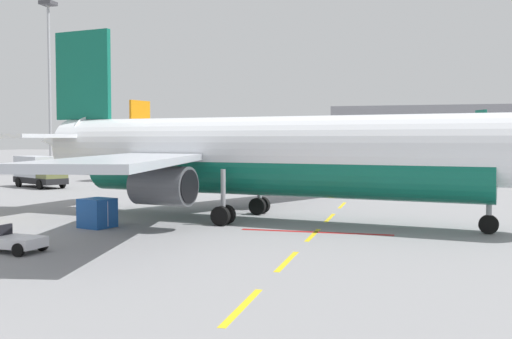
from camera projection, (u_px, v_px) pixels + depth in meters
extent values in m
cube|color=yellow|center=(242.00, 307.00, 16.94)|extent=(0.24, 4.00, 0.01)
cube|color=yellow|center=(287.00, 261.00, 23.26)|extent=(0.24, 4.00, 0.01)
cube|color=yellow|center=(313.00, 235.00, 29.65)|extent=(0.24, 4.00, 0.01)
cube|color=yellow|center=(330.00, 218.00, 36.16)|extent=(0.24, 4.00, 0.01)
cube|color=yellow|center=(342.00, 205.00, 43.00)|extent=(0.24, 4.00, 0.01)
cube|color=yellow|center=(351.00, 196.00, 49.75)|extent=(0.24, 4.00, 0.01)
cube|color=yellow|center=(357.00, 191.00, 55.29)|extent=(0.24, 4.00, 0.01)
cube|color=yellow|center=(362.00, 185.00, 62.15)|extent=(0.24, 4.00, 0.01)
cube|color=yellow|center=(367.00, 180.00, 69.28)|extent=(0.24, 4.00, 0.01)
cube|color=yellow|center=(370.00, 177.00, 74.84)|extent=(0.24, 4.00, 0.01)
cube|color=yellow|center=(372.00, 175.00, 80.58)|extent=(0.24, 4.00, 0.01)
cube|color=yellow|center=(375.00, 172.00, 87.44)|extent=(0.24, 4.00, 0.01)
cube|color=yellow|center=(378.00, 169.00, 94.57)|extent=(0.24, 4.00, 0.01)
cube|color=#B21414|center=(316.00, 232.00, 30.54)|extent=(8.00, 0.40, 0.01)
cylinder|color=white|center=(273.00, 149.00, 34.49)|extent=(30.32, 8.54, 3.80)
cylinder|color=#0F604C|center=(273.00, 166.00, 34.55)|extent=(24.74, 7.35, 3.50)
cone|color=white|center=(64.00, 140.00, 40.77)|extent=(4.66, 3.86, 3.23)
cube|color=#0F604C|center=(83.00, 75.00, 39.85)|extent=(4.40, 1.06, 6.00)
cube|color=white|center=(105.00, 137.00, 43.27)|extent=(4.18, 6.83, 0.24)
cube|color=white|center=(42.00, 136.00, 37.41)|extent=(4.18, 6.83, 0.24)
cube|color=#B7BCC6|center=(266.00, 153.00, 43.89)|extent=(12.32, 17.23, 0.36)
cube|color=#B7BCC6|center=(132.00, 160.00, 28.33)|extent=(7.72, 17.58, 0.36)
cylinder|color=#4C4F54|center=(248.00, 174.00, 41.28)|extent=(3.49, 2.58, 2.10)
cylinder|color=black|center=(269.00, 175.00, 40.63)|extent=(0.40, 1.78, 1.79)
cylinder|color=#4C4F54|center=(163.00, 186.00, 31.21)|extent=(3.49, 2.58, 2.10)
cylinder|color=black|center=(189.00, 187.00, 30.57)|extent=(0.40, 1.78, 1.79)
cylinder|color=gray|center=(489.00, 199.00, 29.85)|extent=(0.28, 0.28, 2.67)
cylinder|color=black|center=(489.00, 224.00, 29.92)|extent=(1.02, 0.43, 0.99)
cylinder|color=gray|center=(260.00, 186.00, 37.80)|extent=(0.28, 0.28, 2.61)
cylinder|color=black|center=(262.00, 205.00, 38.19)|extent=(1.14, 0.52, 1.10)
cylinder|color=black|center=(257.00, 206.00, 37.54)|extent=(1.14, 0.52, 1.10)
cylinder|color=gray|center=(223.00, 192.00, 33.04)|extent=(0.28, 0.28, 2.61)
cylinder|color=black|center=(226.00, 215.00, 33.43)|extent=(1.14, 0.52, 1.10)
cylinder|color=black|center=(220.00, 216.00, 32.79)|extent=(1.14, 0.52, 1.10)
cylinder|color=silver|center=(193.00, 151.00, 76.86)|extent=(8.36, 22.99, 2.90)
cylinder|color=orange|center=(193.00, 157.00, 76.90)|extent=(7.10, 18.78, 2.67)
cone|color=silver|center=(237.00, 150.00, 86.94)|extent=(3.40, 3.28, 2.84)
cone|color=silver|center=(133.00, 150.00, 66.29)|extent=(3.17, 3.70, 2.46)
cube|color=#192333|center=(234.00, 147.00, 86.21)|extent=(2.40, 1.71, 0.46)
cube|color=orange|center=(140.00, 121.00, 67.29)|extent=(1.08, 3.32, 4.58)
cube|color=silver|center=(121.00, 148.00, 68.14)|extent=(5.33, 3.55, 0.18)
cube|color=silver|center=(154.00, 148.00, 65.82)|extent=(5.33, 3.55, 0.18)
cube|color=#B7BCC6|center=(139.00, 154.00, 77.30)|extent=(12.86, 10.18, 0.27)
cube|color=#B7BCC6|center=(223.00, 155.00, 71.13)|extent=(13.25, 4.85, 0.27)
cylinder|color=#4C4F54|center=(153.00, 163.00, 76.17)|extent=(2.14, 2.76, 1.60)
cylinder|color=black|center=(159.00, 162.00, 77.24)|extent=(1.34, 0.42, 1.36)
cylinder|color=#4C4F54|center=(207.00, 164.00, 72.17)|extent=(2.14, 2.76, 1.60)
cylinder|color=black|center=(212.00, 164.00, 73.25)|extent=(1.34, 0.42, 1.36)
cylinder|color=gray|center=(229.00, 163.00, 84.93)|extent=(0.21, 0.21, 2.03)
cylinder|color=black|center=(229.00, 170.00, 84.98)|extent=(0.39, 0.78, 0.76)
cylinder|color=gray|center=(174.00, 166.00, 76.56)|extent=(0.21, 0.21, 1.99)
cylinder|color=black|center=(172.00, 173.00, 76.74)|extent=(0.46, 0.88, 0.84)
cylinder|color=black|center=(176.00, 173.00, 76.48)|extent=(0.46, 0.88, 0.84)
cylinder|color=gray|center=(199.00, 166.00, 74.67)|extent=(0.21, 0.21, 1.99)
cylinder|color=black|center=(198.00, 174.00, 74.85)|extent=(0.46, 0.88, 0.84)
cylinder|color=black|center=(201.00, 174.00, 74.60)|extent=(0.46, 0.88, 0.84)
cone|color=silver|center=(476.00, 143.00, 116.25)|extent=(4.01, 4.46, 2.81)
cube|color=#0F604C|center=(481.00, 123.00, 114.55)|extent=(1.78, 3.65, 5.23)
cube|color=silver|center=(492.00, 142.00, 115.74)|extent=(6.22, 4.73, 0.21)
cube|color=silver|center=(466.00, 142.00, 114.93)|extent=(6.22, 4.73, 0.21)
cube|color=#B7BCC6|center=(467.00, 148.00, 105.09)|extent=(13.79, 13.03, 0.31)
cylinder|color=#4C4F54|center=(480.00, 155.00, 105.66)|extent=(2.77, 3.28, 1.83)
cylinder|color=black|center=(485.00, 155.00, 104.29)|extent=(1.47, 0.70, 1.55)
cylinder|color=gray|center=(499.00, 158.00, 104.22)|extent=(0.24, 0.24, 2.27)
cylinder|color=black|center=(500.00, 164.00, 104.33)|extent=(0.65, 1.00, 0.96)
cylinder|color=black|center=(497.00, 164.00, 104.24)|extent=(0.65, 1.00, 0.96)
cube|color=black|center=(40.00, 180.00, 59.02)|extent=(7.30, 5.45, 0.60)
cube|color=#606638|center=(51.00, 173.00, 57.40)|extent=(3.19, 3.16, 1.10)
cube|color=#192333|center=(57.00, 172.00, 56.62)|extent=(0.97, 1.72, 0.64)
cube|color=#B7BCC6|center=(35.00, 166.00, 59.62)|extent=(5.33, 4.38, 2.10)
cylinder|color=black|center=(62.00, 183.00, 58.39)|extent=(0.98, 0.70, 0.96)
cylinder|color=black|center=(40.00, 185.00, 56.63)|extent=(0.98, 0.70, 0.96)
cylinder|color=black|center=(41.00, 181.00, 61.44)|extent=(0.98, 0.70, 0.96)
cylinder|color=black|center=(19.00, 182.00, 59.68)|extent=(0.98, 0.70, 0.96)
cube|color=silver|center=(14.00, 242.00, 25.10)|extent=(2.75, 1.71, 0.44)
cube|color=black|center=(2.00, 231.00, 25.32)|extent=(0.26, 1.13, 0.56)
cylinder|color=black|center=(42.00, 244.00, 25.43)|extent=(0.58, 0.25, 0.56)
cylinder|color=black|center=(18.00, 250.00, 24.13)|extent=(0.58, 0.25, 0.56)
cylinder|color=black|center=(10.00, 242.00, 26.10)|extent=(0.58, 0.25, 0.56)
cube|color=#194C9E|center=(97.00, 213.00, 32.16)|extent=(1.99, 1.96, 1.60)
cube|color=silver|center=(97.00, 213.00, 32.16)|extent=(1.56, 0.51, 1.36)
cylinder|color=slate|center=(51.00, 173.00, 78.67)|extent=(0.70, 0.70, 0.60)
cylinder|color=#9EA0A5|center=(50.00, 91.00, 78.10)|extent=(0.36, 0.36, 22.64)
cube|color=#3F3F44|center=(48.00, 3.00, 77.51)|extent=(1.80, 1.80, 0.50)
cube|color=gray|center=(480.00, 131.00, 168.97)|extent=(83.81, 19.62, 14.47)
cube|color=#192333|center=(484.00, 128.00, 159.38)|extent=(77.10, 0.12, 5.21)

